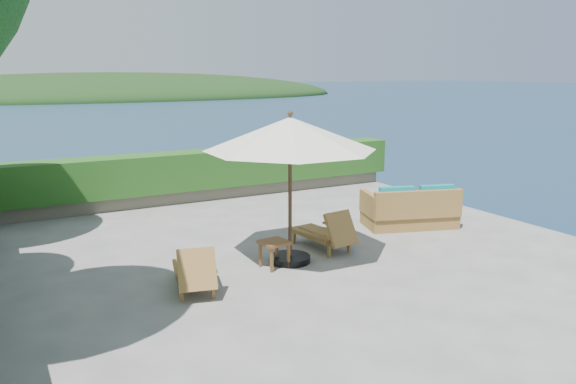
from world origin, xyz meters
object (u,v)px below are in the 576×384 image
lounge_right (325,232)px  wicker_loveseat (411,210)px  lounge_left (195,270)px  side_table (274,246)px  patio_umbrella (290,135)px

lounge_right → wicker_loveseat: (2.61, 0.49, 0.04)m
lounge_left → side_table: bearing=26.2°
lounge_right → side_table: lounge_right is taller
lounge_left → side_table: lounge_left is taller
lounge_left → wicker_loveseat: bearing=26.9°
patio_umbrella → lounge_left: size_ratio=2.72×
lounge_right → side_table: bearing=-169.7°
lounge_right → wicker_loveseat: bearing=2.8°
patio_umbrella → side_table: 2.01m
patio_umbrella → wicker_loveseat: 4.17m
lounge_left → wicker_loveseat: wicker_loveseat is taller
patio_umbrella → lounge_right: bearing=17.9°
patio_umbrella → wicker_loveseat: size_ratio=1.82×
lounge_left → lounge_right: lounge_right is taller
patio_umbrella → lounge_right: (0.98, 0.32, -2.02)m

